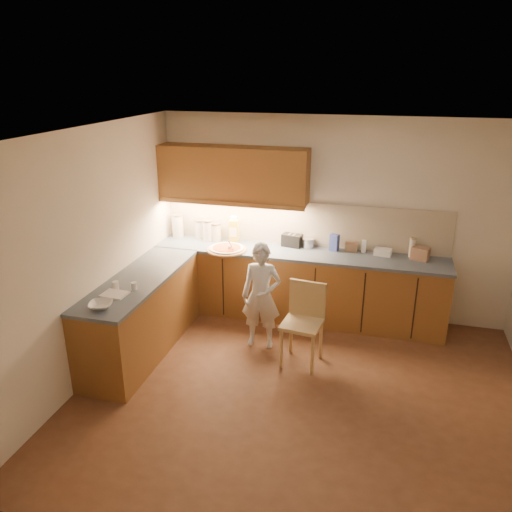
% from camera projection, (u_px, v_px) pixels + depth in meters
% --- Properties ---
extents(room, '(4.54, 4.50, 2.62)m').
position_uv_depth(room, '(307.00, 239.00, 4.49)').
color(room, '#58331E').
rests_on(room, ground).
extents(l_counter, '(3.77, 2.62, 0.92)m').
position_uv_depth(l_counter, '(248.00, 294.00, 6.27)').
color(l_counter, brown).
rests_on(l_counter, ground).
extents(backsplash, '(3.75, 0.02, 0.58)m').
position_uv_depth(backsplash, '(303.00, 224.00, 6.54)').
color(backsplash, '#BFB094').
rests_on(backsplash, l_counter).
extents(upper_cabinets, '(1.95, 0.36, 0.73)m').
position_uv_depth(upper_cabinets, '(233.00, 174.00, 6.39)').
color(upper_cabinets, brown).
rests_on(upper_cabinets, ground).
extents(pizza_on_board, '(0.51, 0.51, 0.21)m').
position_uv_depth(pizza_on_board, '(227.00, 249.00, 6.42)').
color(pizza_on_board, tan).
rests_on(pizza_on_board, l_counter).
extents(child, '(0.48, 0.33, 1.27)m').
position_uv_depth(child, '(261.00, 296.00, 5.80)').
color(child, silver).
rests_on(child, ground).
extents(wooden_chair, '(0.46, 0.46, 0.93)m').
position_uv_depth(wooden_chair, '(304.00, 317.00, 5.52)').
color(wooden_chair, tan).
rests_on(wooden_chair, ground).
extents(mixing_bowl, '(0.29, 0.29, 0.06)m').
position_uv_depth(mixing_bowl, '(101.00, 305.00, 4.88)').
color(mixing_bowl, white).
rests_on(mixing_bowl, l_counter).
extents(canister_a, '(0.16, 0.16, 0.33)m').
position_uv_depth(canister_a, '(178.00, 225.00, 6.89)').
color(canister_a, beige).
rests_on(canister_a, l_counter).
extents(canister_b, '(0.15, 0.15, 0.26)m').
position_uv_depth(canister_b, '(200.00, 229.00, 6.86)').
color(canister_b, beige).
rests_on(canister_b, l_counter).
extents(canister_c, '(0.16, 0.16, 0.29)m').
position_uv_depth(canister_c, '(208.00, 230.00, 6.75)').
color(canister_c, white).
rests_on(canister_c, l_counter).
extents(canister_d, '(0.15, 0.15, 0.25)m').
position_uv_depth(canister_d, '(216.00, 232.00, 6.75)').
color(canister_d, silver).
rests_on(canister_d, l_counter).
extents(oil_jug, '(0.13, 0.10, 0.37)m').
position_uv_depth(oil_jug, '(234.00, 231.00, 6.66)').
color(oil_jug, gold).
rests_on(oil_jug, l_counter).
extents(toaster, '(0.28, 0.20, 0.17)m').
position_uv_depth(toaster, '(292.00, 240.00, 6.55)').
color(toaster, black).
rests_on(toaster, l_counter).
extents(steel_pot, '(0.17, 0.17, 0.13)m').
position_uv_depth(steel_pot, '(308.00, 243.00, 6.51)').
color(steel_pot, silver).
rests_on(steel_pot, l_counter).
extents(blue_box, '(0.13, 0.11, 0.22)m').
position_uv_depth(blue_box, '(334.00, 243.00, 6.38)').
color(blue_box, '#33459B').
rests_on(blue_box, l_counter).
extents(card_box_a, '(0.16, 0.11, 0.11)m').
position_uv_depth(card_box_a, '(351.00, 247.00, 6.38)').
color(card_box_a, '#966F50').
rests_on(card_box_a, l_counter).
extents(white_bottle, '(0.06, 0.06, 0.16)m').
position_uv_depth(white_bottle, '(364.00, 246.00, 6.33)').
color(white_bottle, white).
rests_on(white_bottle, l_counter).
extents(flat_pack, '(0.23, 0.18, 0.08)m').
position_uv_depth(flat_pack, '(383.00, 252.00, 6.25)').
color(flat_pack, silver).
rests_on(flat_pack, l_counter).
extents(tall_jar, '(0.08, 0.08, 0.25)m').
position_uv_depth(tall_jar, '(412.00, 247.00, 6.16)').
color(tall_jar, white).
rests_on(tall_jar, l_counter).
extents(card_box_b, '(0.24, 0.21, 0.16)m').
position_uv_depth(card_box_b, '(420.00, 253.00, 6.10)').
color(card_box_b, '#A47758').
rests_on(card_box_b, l_counter).
extents(dough_cloth, '(0.26, 0.21, 0.02)m').
position_uv_depth(dough_cloth, '(115.00, 294.00, 5.16)').
color(dough_cloth, white).
rests_on(dough_cloth, l_counter).
extents(spice_jar_a, '(0.07, 0.07, 0.09)m').
position_uv_depth(spice_jar_a, '(116.00, 285.00, 5.28)').
color(spice_jar_a, silver).
rests_on(spice_jar_a, l_counter).
extents(spice_jar_b, '(0.08, 0.08, 0.08)m').
position_uv_depth(spice_jar_b, '(134.00, 286.00, 5.28)').
color(spice_jar_b, white).
rests_on(spice_jar_b, l_counter).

